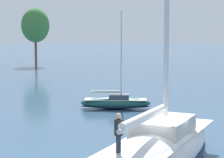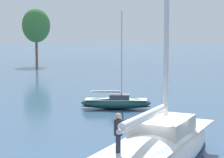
% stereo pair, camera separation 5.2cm
% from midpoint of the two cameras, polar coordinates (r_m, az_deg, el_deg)
% --- Properties ---
extents(tree_shore_left, '(5.43, 5.43, 11.18)m').
position_cam_midpoint_polar(tree_shore_left, '(86.38, -10.00, 6.90)').
color(tree_shore_left, brown).
rests_on(tree_shore_left, ground).
extents(sailboat_main, '(12.52, 6.86, 16.56)m').
position_cam_midpoint_polar(sailboat_main, '(20.86, 6.03, -8.99)').
color(sailboat_main, silver).
rests_on(sailboat_main, ground).
extents(sailboat_moored_mid_channel, '(5.25, 5.68, 8.34)m').
position_cam_midpoint_polar(sailboat_moored_mid_channel, '(37.39, 0.45, -3.06)').
color(sailboat_moored_mid_channel, '#194C47').
rests_on(sailboat_moored_mid_channel, ground).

